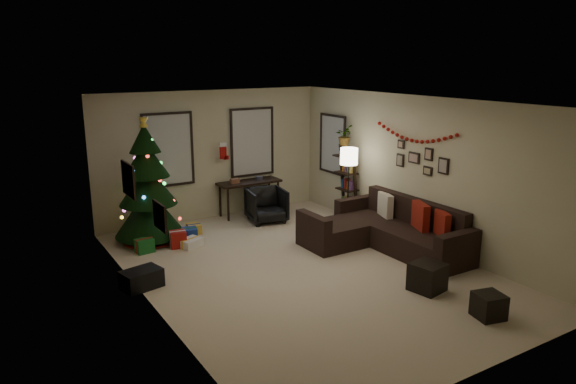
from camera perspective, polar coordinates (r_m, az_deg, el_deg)
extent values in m
plane|color=beige|center=(8.83, 1.52, -8.16)|extent=(7.00, 7.00, 0.00)
plane|color=white|center=(8.19, 1.64, 9.60)|extent=(7.00, 7.00, 0.00)
plane|color=beige|center=(11.43, -8.13, 3.93)|extent=(5.00, 0.00, 5.00)
plane|color=beige|center=(5.93, 20.60, -6.49)|extent=(5.00, 0.00, 5.00)
plane|color=beige|center=(7.38, -14.88, -2.06)|extent=(0.00, 7.00, 7.00)
plane|color=beige|center=(9.97, 13.68, 2.17)|extent=(0.00, 7.00, 7.00)
cube|color=#728CB2|center=(11.03, -12.63, 4.41)|extent=(0.94, 0.02, 1.35)
cube|color=beige|center=(11.03, -12.63, 4.41)|extent=(0.94, 0.03, 1.35)
cube|color=#728CB2|center=(11.78, -3.86, 5.33)|extent=(0.94, 0.02, 1.35)
cube|color=beige|center=(11.78, -3.86, 5.33)|extent=(0.94, 0.03, 1.35)
cube|color=#728CB2|center=(11.82, 4.81, 5.09)|extent=(0.05, 0.27, 1.17)
cube|color=beige|center=(11.82, 4.81, 5.09)|extent=(0.05, 0.45, 1.17)
cylinder|color=black|center=(10.41, -14.41, -4.26)|extent=(0.09, 0.09, 0.28)
cone|color=black|center=(10.29, -14.55, -2.00)|extent=(1.29, 1.29, 0.90)
cone|color=black|center=(10.16, -14.73, 0.81)|extent=(1.06, 1.06, 0.76)
cone|color=black|center=(10.07, -14.90, 3.43)|extent=(0.83, 0.83, 0.66)
cone|color=black|center=(10.01, -15.03, 5.56)|extent=(0.57, 0.57, 0.52)
cylinder|color=maroon|center=(10.45, -14.36, -4.90)|extent=(1.04, 1.04, 0.04)
cube|color=gold|center=(10.67, -9.98, -3.86)|extent=(0.25, 0.30, 0.18)
cube|color=maroon|center=(9.94, -11.63, -4.94)|extent=(0.28, 0.25, 0.30)
cube|color=navy|center=(10.31, -10.64, -4.41)|extent=(0.35, 0.28, 0.22)
cube|color=silver|center=(9.94, -10.33, -5.33)|extent=(0.40, 0.30, 0.15)
cube|color=#14591E|center=(9.82, -15.02, -5.53)|extent=(0.30, 0.22, 0.25)
cube|color=black|center=(9.87, 11.83, -4.72)|extent=(0.89, 2.38, 0.42)
cube|color=black|center=(9.97, 13.40, -1.97)|extent=(0.20, 2.38, 0.46)
cube|color=black|center=(9.00, 17.53, -6.16)|extent=(0.89, 0.20, 0.65)
cube|color=black|center=(10.75, 7.14, -2.29)|extent=(0.89, 0.20, 0.65)
cube|color=black|center=(9.87, 5.17, -4.47)|extent=(0.84, 0.89, 0.42)
cube|color=black|center=(9.54, 2.71, -4.33)|extent=(0.18, 0.89, 0.65)
cube|color=maroon|center=(9.34, 16.09, -3.28)|extent=(0.27, 0.43, 0.42)
cube|color=maroon|center=(9.67, 13.91, -2.56)|extent=(0.30, 0.50, 0.49)
cube|color=beige|center=(10.29, 10.32, -1.41)|extent=(0.26, 0.47, 0.45)
cube|color=black|center=(8.24, 14.61, -8.73)|extent=(0.51, 0.51, 0.42)
cube|color=black|center=(7.69, 20.58, -11.26)|extent=(0.43, 0.43, 0.34)
cube|color=black|center=(11.62, -4.14, 1.04)|extent=(1.38, 0.49, 0.05)
cylinder|color=black|center=(11.28, -6.38, -1.39)|extent=(0.05, 0.05, 0.69)
cylinder|color=black|center=(11.62, -7.22, -0.94)|extent=(0.05, 0.05, 0.69)
cylinder|color=black|center=(11.83, -1.05, -0.56)|extent=(0.05, 0.05, 0.69)
cylinder|color=black|center=(12.16, -2.01, -0.16)|extent=(0.05, 0.05, 0.69)
imported|color=black|center=(11.18, -2.30, -1.40)|extent=(0.80, 0.76, 0.71)
cube|color=black|center=(11.10, 7.15, 0.76)|extent=(0.05, 0.05, 1.60)
cube|color=black|center=(11.42, 5.81, 1.18)|extent=(0.05, 0.05, 1.60)
cube|color=black|center=(11.36, 6.28, -1.45)|extent=(0.30, 0.45, 0.03)
cube|color=black|center=(11.27, 6.33, 0.29)|extent=(0.30, 0.45, 0.03)
cube|color=black|center=(11.19, 6.38, 2.07)|extent=(0.30, 0.45, 0.03)
cube|color=black|center=(11.12, 6.43, 3.86)|extent=(0.30, 0.45, 0.03)
imported|color=#4C4C4C|center=(11.19, 5.99, 6.33)|extent=(0.66, 0.66, 0.55)
cylinder|color=black|center=(10.90, 6.30, -3.75)|extent=(0.28, 0.28, 0.03)
cylinder|color=black|center=(10.71, 6.40, -0.18)|extent=(0.03, 0.03, 1.37)
cylinder|color=white|center=(10.55, 6.51, 3.80)|extent=(0.34, 0.34, 0.32)
cube|color=black|center=(8.10, -16.63, 1.26)|extent=(0.04, 0.60, 0.50)
cube|color=tan|center=(8.10, -16.63, 1.26)|extent=(0.01, 0.54, 0.45)
cube|color=black|center=(6.89, -13.49, -2.53)|extent=(0.04, 0.45, 0.35)
cube|color=beige|center=(6.89, -13.49, -2.53)|extent=(0.01, 0.41, 0.31)
cube|color=black|center=(9.52, 16.22, 2.68)|extent=(0.03, 0.22, 0.28)
cube|color=black|center=(9.72, 14.76, 3.91)|extent=(0.03, 0.18, 0.22)
cube|color=black|center=(9.78, 14.65, 2.18)|extent=(0.03, 0.20, 0.16)
cube|color=black|center=(9.98, 13.27, 3.56)|extent=(0.03, 0.26, 0.20)
cube|color=black|center=(10.24, 11.86, 3.33)|extent=(0.03, 0.18, 0.24)
cube|color=black|center=(10.19, 11.95, 4.99)|extent=(0.03, 0.16, 0.16)
cube|color=#990F0C|center=(11.39, -8.92, 4.42)|extent=(0.14, 0.04, 0.30)
cube|color=white|center=(11.36, -8.95, 5.16)|extent=(0.16, 0.05, 0.08)
cube|color=#990F0C|center=(11.44, -8.57, 3.81)|extent=(0.10, 0.04, 0.08)
cube|color=#990F0C|center=(11.32, -6.92, 4.27)|extent=(0.14, 0.04, 0.30)
cube|color=white|center=(11.30, -6.95, 5.02)|extent=(0.16, 0.05, 0.08)
cube|color=#990F0C|center=(11.37, -6.59, 3.66)|extent=(0.10, 0.04, 0.08)
cube|color=black|center=(8.37, -15.32, -8.91)|extent=(0.64, 0.50, 0.28)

